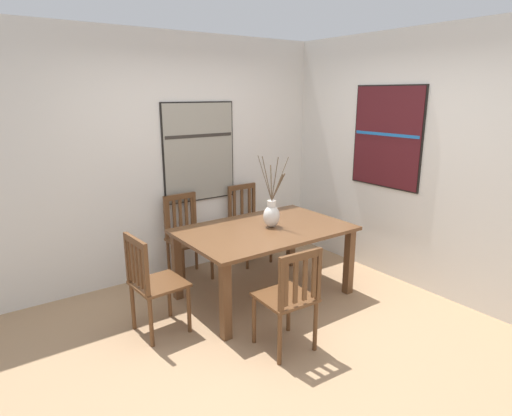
{
  "coord_description": "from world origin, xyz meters",
  "views": [
    {
      "loc": [
        -2.15,
        -2.63,
        2.05
      ],
      "look_at": [
        0.28,
        0.76,
        0.93
      ],
      "focal_mm": 30.09,
      "sensor_mm": 36.0,
      "label": 1
    }
  ],
  "objects_px": {
    "centerpiece_vase": "(272,214)",
    "painting_on_back_wall": "(199,152)",
    "painting_on_side_wall": "(387,137)",
    "dining_table": "(264,237)",
    "chair_3": "(248,223)",
    "chair_0": "(186,235)",
    "chair_1": "(152,282)",
    "chair_2": "(289,297)"
  },
  "relations": [
    {
      "from": "dining_table",
      "to": "chair_0",
      "type": "bearing_deg",
      "value": 114.94
    },
    {
      "from": "centerpiece_vase",
      "to": "chair_0",
      "type": "relative_size",
      "value": 0.75
    },
    {
      "from": "dining_table",
      "to": "chair_3",
      "type": "xyz_separation_m",
      "value": [
        0.43,
        0.92,
        -0.15
      ]
    },
    {
      "from": "chair_0",
      "to": "chair_1",
      "type": "distance_m",
      "value": 1.22
    },
    {
      "from": "centerpiece_vase",
      "to": "chair_0",
      "type": "height_order",
      "value": "centerpiece_vase"
    },
    {
      "from": "dining_table",
      "to": "chair_1",
      "type": "distance_m",
      "value": 1.23
    },
    {
      "from": "centerpiece_vase",
      "to": "dining_table",
      "type": "bearing_deg",
      "value": 173.2
    },
    {
      "from": "chair_0",
      "to": "chair_2",
      "type": "height_order",
      "value": "chair_0"
    },
    {
      "from": "dining_table",
      "to": "centerpiece_vase",
      "type": "distance_m",
      "value": 0.25
    },
    {
      "from": "chair_2",
      "to": "painting_on_back_wall",
      "type": "relative_size",
      "value": 0.79
    },
    {
      "from": "chair_0",
      "to": "painting_on_back_wall",
      "type": "bearing_deg",
      "value": 35.47
    },
    {
      "from": "painting_on_back_wall",
      "to": "painting_on_side_wall",
      "type": "xyz_separation_m",
      "value": [
        1.58,
        -1.41,
        0.19
      ]
    },
    {
      "from": "chair_3",
      "to": "painting_on_side_wall",
      "type": "height_order",
      "value": "painting_on_side_wall"
    },
    {
      "from": "centerpiece_vase",
      "to": "painting_on_back_wall",
      "type": "relative_size",
      "value": 0.63
    },
    {
      "from": "chair_1",
      "to": "painting_on_back_wall",
      "type": "bearing_deg",
      "value": 46.15
    },
    {
      "from": "chair_1",
      "to": "painting_on_back_wall",
      "type": "relative_size",
      "value": 0.8
    },
    {
      "from": "chair_2",
      "to": "painting_on_side_wall",
      "type": "distance_m",
      "value": 2.3
    },
    {
      "from": "dining_table",
      "to": "chair_3",
      "type": "relative_size",
      "value": 1.76
    },
    {
      "from": "chair_0",
      "to": "chair_3",
      "type": "distance_m",
      "value": 0.86
    },
    {
      "from": "chair_0",
      "to": "chair_1",
      "type": "height_order",
      "value": "chair_0"
    },
    {
      "from": "chair_0",
      "to": "painting_on_side_wall",
      "type": "relative_size",
      "value": 0.86
    },
    {
      "from": "centerpiece_vase",
      "to": "chair_0",
      "type": "bearing_deg",
      "value": 118.84
    },
    {
      "from": "painting_on_back_wall",
      "to": "centerpiece_vase",
      "type": "bearing_deg",
      "value": -80.74
    },
    {
      "from": "dining_table",
      "to": "chair_1",
      "type": "height_order",
      "value": "chair_1"
    },
    {
      "from": "dining_table",
      "to": "painting_on_side_wall",
      "type": "distance_m",
      "value": 1.78
    },
    {
      "from": "centerpiece_vase",
      "to": "painting_on_side_wall",
      "type": "bearing_deg",
      "value": -10.65
    },
    {
      "from": "chair_1",
      "to": "chair_3",
      "type": "height_order",
      "value": "chair_3"
    },
    {
      "from": "chair_1",
      "to": "painting_on_side_wall",
      "type": "height_order",
      "value": "painting_on_side_wall"
    },
    {
      "from": "chair_2",
      "to": "dining_table",
      "type": "bearing_deg",
      "value": 64.76
    },
    {
      "from": "chair_0",
      "to": "painting_on_side_wall",
      "type": "bearing_deg",
      "value": -31.83
    },
    {
      "from": "chair_1",
      "to": "painting_on_side_wall",
      "type": "xyz_separation_m",
      "value": [
        2.7,
        -0.25,
        1.1
      ]
    },
    {
      "from": "chair_2",
      "to": "centerpiece_vase",
      "type": "bearing_deg",
      "value": 60.36
    },
    {
      "from": "painting_on_side_wall",
      "to": "painting_on_back_wall",
      "type": "bearing_deg",
      "value": 138.36
    },
    {
      "from": "chair_1",
      "to": "chair_3",
      "type": "relative_size",
      "value": 0.96
    },
    {
      "from": "chair_3",
      "to": "centerpiece_vase",
      "type": "bearing_deg",
      "value": -110.73
    },
    {
      "from": "chair_2",
      "to": "painting_on_back_wall",
      "type": "xyz_separation_m",
      "value": [
        0.32,
        2.04,
        0.91
      ]
    },
    {
      "from": "chair_3",
      "to": "chair_0",
      "type": "bearing_deg",
      "value": -179.34
    },
    {
      "from": "painting_on_back_wall",
      "to": "chair_3",
      "type": "bearing_deg",
      "value": -22.0
    },
    {
      "from": "dining_table",
      "to": "chair_0",
      "type": "height_order",
      "value": "chair_0"
    },
    {
      "from": "chair_1",
      "to": "painting_on_side_wall",
      "type": "bearing_deg",
      "value": -5.29
    },
    {
      "from": "centerpiece_vase",
      "to": "chair_1",
      "type": "height_order",
      "value": "centerpiece_vase"
    },
    {
      "from": "chair_0",
      "to": "chair_3",
      "type": "bearing_deg",
      "value": 0.66
    }
  ]
}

